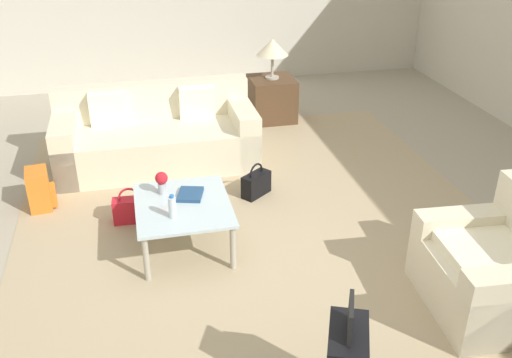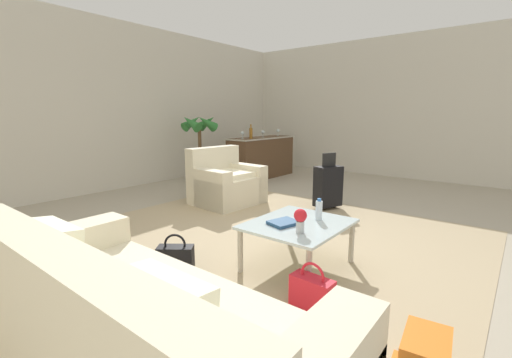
% 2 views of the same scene
% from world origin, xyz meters
% --- Properties ---
extents(ground_plane, '(12.00, 12.00, 0.00)m').
position_xyz_m(ground_plane, '(0.00, 0.00, 0.00)').
color(ground_plane, '#A89E89').
extents(area_rug, '(5.20, 4.40, 0.01)m').
position_xyz_m(area_rug, '(-0.60, 0.20, 0.00)').
color(area_rug, tan).
rests_on(area_rug, ground).
extents(couch, '(0.94, 2.18, 0.86)m').
position_xyz_m(couch, '(-2.19, -0.60, 0.30)').
color(couch, beige).
rests_on(couch, ground).
extents(armchair, '(1.04, 0.93, 0.89)m').
position_xyz_m(armchair, '(0.91, 1.67, 0.30)').
color(armchair, beige).
rests_on(armchair, ground).
extents(coffee_table, '(0.92, 0.80, 0.43)m').
position_xyz_m(coffee_table, '(-0.40, -0.50, 0.38)').
color(coffee_table, silver).
rests_on(coffee_table, ground).
extents(water_bottle, '(0.06, 0.06, 0.20)m').
position_xyz_m(water_bottle, '(-0.20, -0.60, 0.53)').
color(water_bottle, silver).
rests_on(water_bottle, coffee_table).
extents(coffee_table_book, '(0.30, 0.27, 0.03)m').
position_xyz_m(coffee_table_book, '(-0.52, -0.42, 0.45)').
color(coffee_table_book, navy).
rests_on(coffee_table_book, coffee_table).
extents(flower_vase, '(0.11, 0.11, 0.21)m').
position_xyz_m(flower_vase, '(-0.62, -0.65, 0.55)').
color(flower_vase, '#B2B7BC').
rests_on(flower_vase, coffee_table).
extents(side_table, '(0.58, 0.58, 0.57)m').
position_xyz_m(side_table, '(-3.20, 1.00, 0.28)').
color(side_table, '#513823').
rests_on(side_table, ground).
extents(table_lamp, '(0.41, 0.41, 0.52)m').
position_xyz_m(table_lamp, '(-3.20, 1.00, 0.97)').
color(table_lamp, '#ADA899').
rests_on(table_lamp, side_table).
extents(handbag_black, '(0.31, 0.34, 0.36)m').
position_xyz_m(handbag_black, '(-1.17, 0.32, 0.13)').
color(handbag_black, black).
rests_on(handbag_black, ground).
extents(handbag_red, '(0.16, 0.33, 0.36)m').
position_xyz_m(handbag_red, '(-0.93, -0.95, 0.13)').
color(handbag_red, red).
rests_on(handbag_red, ground).
extents(backpack_orange, '(0.32, 0.28, 0.40)m').
position_xyz_m(backpack_orange, '(-1.40, -1.79, 0.19)').
color(backpack_orange, orange).
rests_on(backpack_orange, ground).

